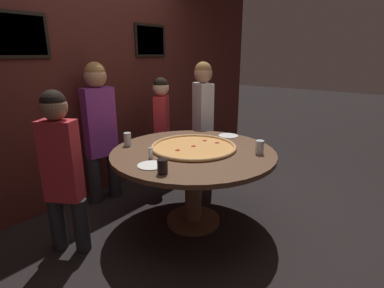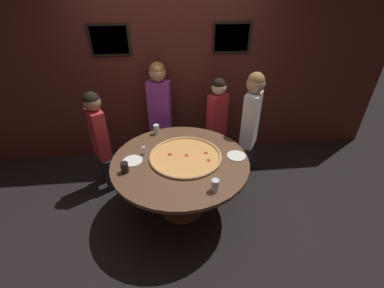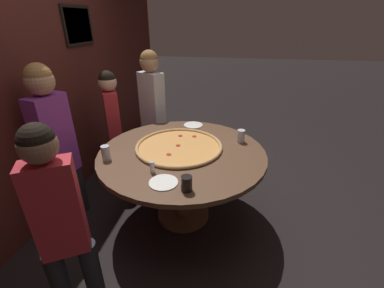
{
  "view_description": "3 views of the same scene",
  "coord_description": "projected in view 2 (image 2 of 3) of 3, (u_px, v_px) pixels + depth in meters",
  "views": [
    {
      "loc": [
        -2.07,
        -1.59,
        1.6
      ],
      "look_at": [
        0.04,
        0.04,
        0.79
      ],
      "focal_mm": 28.0,
      "sensor_mm": 36.0,
      "label": 1
    },
    {
      "loc": [
        -0.11,
        -2.27,
        2.39
      ],
      "look_at": [
        0.14,
        0.06,
        0.9
      ],
      "focal_mm": 24.0,
      "sensor_mm": 36.0,
      "label": 2
    },
    {
      "loc": [
        -2.01,
        -0.44,
        1.82
      ],
      "look_at": [
        0.06,
        -0.08,
        0.79
      ],
      "focal_mm": 24.0,
      "sensor_mm": 36.0,
      "label": 3
    }
  ],
  "objects": [
    {
      "name": "ground_plane",
      "position": [
        182.0,
        208.0,
        3.2
      ],
      "size": [
        24.0,
        24.0,
        0.0
      ],
      "primitive_type": "plane",
      "color": "black"
    },
    {
      "name": "back_wall",
      "position": [
        173.0,
        72.0,
        3.63
      ],
      "size": [
        6.4,
        0.08,
        2.6
      ],
      "color": "#4C1E19",
      "rests_on": "ground_plane"
    },
    {
      "name": "dining_table",
      "position": [
        181.0,
        170.0,
        2.88
      ],
      "size": [
        1.5,
        1.5,
        0.74
      ],
      "color": "brown",
      "rests_on": "ground_plane"
    },
    {
      "name": "giant_pizza",
      "position": [
        185.0,
        156.0,
        2.84
      ],
      "size": [
        0.8,
        0.8,
        0.03
      ],
      "color": "#E0994C",
      "rests_on": "dining_table"
    },
    {
      "name": "drink_cup_near_right",
      "position": [
        215.0,
        185.0,
        2.36
      ],
      "size": [
        0.07,
        0.07,
        0.12
      ],
      "primitive_type": "cylinder",
      "color": "silver",
      "rests_on": "dining_table"
    },
    {
      "name": "drink_cup_far_right",
      "position": [
        125.0,
        168.0,
        2.59
      ],
      "size": [
        0.08,
        0.08,
        0.11
      ],
      "primitive_type": "cylinder",
      "color": "black",
      "rests_on": "dining_table"
    },
    {
      "name": "drink_cup_centre_back",
      "position": [
        156.0,
        129.0,
        3.25
      ],
      "size": [
        0.07,
        0.07,
        0.13
      ],
      "primitive_type": "cylinder",
      "color": "silver",
      "rests_on": "dining_table"
    },
    {
      "name": "white_plate_left_side",
      "position": [
        236.0,
        156.0,
        2.86
      ],
      "size": [
        0.21,
        0.21,
        0.01
      ],
      "primitive_type": "cylinder",
      "color": "white",
      "rests_on": "dining_table"
    },
    {
      "name": "white_plate_near_front",
      "position": [
        133.0,
        161.0,
        2.78
      ],
      "size": [
        0.21,
        0.21,
        0.01
      ],
      "primitive_type": "cylinder",
      "color": "white",
      "rests_on": "dining_table"
    },
    {
      "name": "condiment_shaker",
      "position": [
        144.0,
        150.0,
        2.87
      ],
      "size": [
        0.04,
        0.04,
        0.1
      ],
      "color": "silver",
      "rests_on": "dining_table"
    },
    {
      "name": "diner_centre_back",
      "position": [
        99.0,
        137.0,
        3.17
      ],
      "size": [
        0.27,
        0.35,
        1.35
      ],
      "rotation": [
        0.0,
        0.0,
        2.1
      ],
      "color": "#232328",
      "rests_on": "ground_plane"
    },
    {
      "name": "diner_side_left",
      "position": [
        217.0,
        118.0,
        3.65
      ],
      "size": [
        0.34,
        0.28,
        1.32
      ],
      "rotation": [
        0.0,
        0.0,
        -2.59
      ],
      "color": "#232328",
      "rests_on": "ground_plane"
    },
    {
      "name": "diner_far_left",
      "position": [
        160.0,
        109.0,
        3.64
      ],
      "size": [
        0.4,
        0.23,
        1.52
      ],
      "rotation": [
        0.0,
        0.0,
        2.95
      ],
      "color": "#232328",
      "rests_on": "ground_plane"
    },
    {
      "name": "diner_far_right",
      "position": [
        250.0,
        122.0,
        3.31
      ],
      "size": [
        0.31,
        0.39,
        1.5
      ],
      "rotation": [
        0.0,
        0.0,
        -2.12
      ],
      "color": "#232328",
      "rests_on": "ground_plane"
    }
  ]
}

